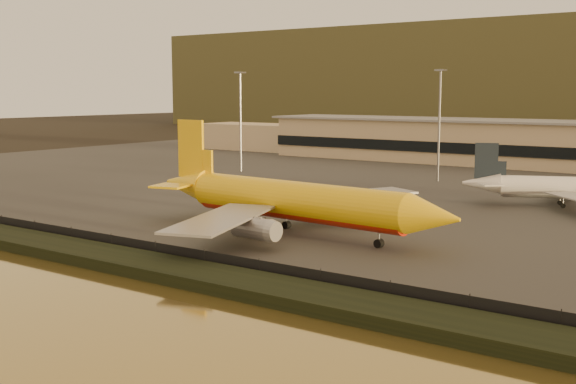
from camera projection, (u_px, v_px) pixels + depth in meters
name	position (u px, v px, depth m)	size (l,w,h in m)	color
ground	(259.00, 249.00, 95.30)	(900.00, 900.00, 0.00)	black
embankment	(168.00, 269.00, 81.48)	(320.00, 7.00, 1.40)	black
tarmac	(502.00, 178.00, 172.00)	(320.00, 220.00, 0.20)	#2D2D2D
perimeter_fence	(192.00, 258.00, 84.63)	(300.00, 0.05, 2.20)	black
terminal_building	(489.00, 143.00, 204.15)	(202.00, 25.00, 12.60)	tan
apron_light_masts	(545.00, 116.00, 145.09)	(152.20, 12.20, 25.40)	slate
dhl_cargo_jet	(291.00, 201.00, 103.98)	(53.33, 52.11, 15.93)	yellow
white_narrowbody_jet	(575.00, 188.00, 128.32)	(37.14, 35.09, 11.22)	silver
gse_vehicle_yellow	(422.00, 217.00, 113.85)	(3.61, 1.62, 1.62)	yellow
gse_vehicle_white	(280.00, 202.00, 128.84)	(3.87, 1.74, 1.74)	silver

